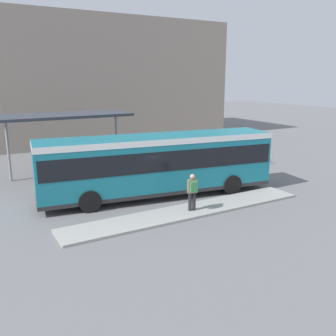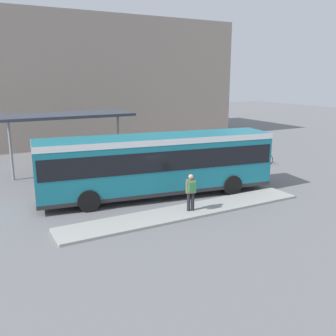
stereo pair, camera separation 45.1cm
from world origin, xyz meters
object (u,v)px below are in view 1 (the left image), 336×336
object	(u,v)px
pedestrian_waiting	(193,190)
bicycle_yellow	(255,156)
city_bus	(158,161)
bicycle_green	(250,154)
bicycle_blue	(262,158)

from	to	relation	value
pedestrian_waiting	bicycle_yellow	xyz separation A→B (m)	(10.42, 7.07, -0.76)
city_bus	pedestrian_waiting	world-z (taller)	city_bus
city_bus	bicycle_yellow	bearing A→B (deg)	28.84
bicycle_yellow	city_bus	bearing A→B (deg)	110.72
city_bus	bicycle_yellow	xyz separation A→B (m)	(10.57, 3.94, -1.54)
bicycle_green	pedestrian_waiting	bearing A→B (deg)	135.17
bicycle_blue	bicycle_green	size ratio (longest dim) A/B	1.04
city_bus	bicycle_green	size ratio (longest dim) A/B	7.63
pedestrian_waiting	bicycle_blue	bearing A→B (deg)	-43.49
bicycle_blue	city_bus	bearing A→B (deg)	110.71
bicycle_yellow	pedestrian_waiting	bearing A→B (deg)	124.38
city_bus	bicycle_blue	world-z (taller)	city_bus
bicycle_blue	bicycle_yellow	bearing A→B (deg)	9.55
city_bus	pedestrian_waiting	bearing A→B (deg)	-79.00
bicycle_blue	bicycle_yellow	distance (m)	0.70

